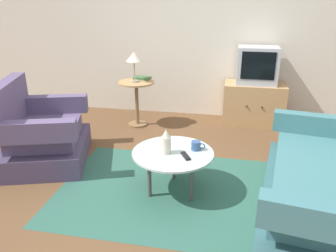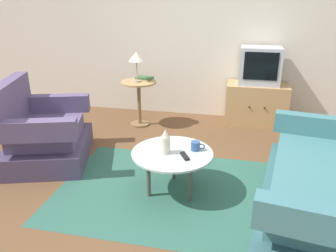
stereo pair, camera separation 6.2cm
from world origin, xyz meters
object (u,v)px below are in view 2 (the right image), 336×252
(armchair, at_px, (42,135))
(coffee_table, at_px, (172,156))
(tv_stand, at_px, (256,104))
(vase, at_px, (165,142))
(table_lamp, at_px, (136,58))
(mug, at_px, (196,146))
(book, at_px, (145,78))
(side_table, at_px, (139,94))
(television, at_px, (260,66))
(tv_remote_dark, at_px, (185,156))

(armchair, bearing_deg, coffee_table, 60.47)
(tv_stand, relative_size, vase, 3.69)
(table_lamp, height_order, mug, table_lamp)
(armchair, bearing_deg, book, 134.28)
(tv_stand, bearing_deg, armchair, -144.72)
(side_table, distance_m, mug, 1.80)
(tv_stand, xyz_separation_m, television, (0.00, 0.01, 0.54))
(vase, bearing_deg, coffee_table, 30.48)
(vase, bearing_deg, book, 111.49)
(tv_stand, bearing_deg, book, -171.89)
(coffee_table, relative_size, book, 3.09)
(coffee_table, height_order, side_table, side_table)
(tv_remote_dark, bearing_deg, tv_stand, -46.34)
(television, distance_m, tv_remote_dark, 2.20)
(television, height_order, mug, television)
(coffee_table, xyz_separation_m, tv_stand, (0.80, 1.96, -0.07))
(television, distance_m, table_lamp, 1.67)
(coffee_table, bearing_deg, book, 113.34)
(television, bearing_deg, table_lamp, -165.93)
(television, bearing_deg, side_table, -166.45)
(coffee_table, bearing_deg, tv_stand, 67.73)
(vase, height_order, tv_remote_dark, vase)
(coffee_table, bearing_deg, table_lamp, 117.21)
(armchair, height_order, tv_remote_dark, armchair)
(side_table, height_order, television, television)
(table_lamp, bearing_deg, vase, -64.79)
(tv_stand, xyz_separation_m, book, (-1.56, -0.22, 0.35))
(side_table, xyz_separation_m, table_lamp, (-0.01, -0.02, 0.50))
(mug, bearing_deg, armchair, 172.10)
(side_table, height_order, vase, side_table)
(armchair, bearing_deg, tv_remote_dark, 59.01)
(side_table, xyz_separation_m, tv_stand, (1.60, 0.37, -0.16))
(television, distance_m, mug, 2.02)
(television, bearing_deg, coffee_table, -112.15)
(armchair, bearing_deg, tv_stand, 107.81)
(vase, distance_m, mug, 0.29)
(tv_remote_dark, bearing_deg, table_lamp, 1.72)
(armchair, height_order, vase, armchair)
(coffee_table, bearing_deg, vase, -149.52)
(coffee_table, bearing_deg, mug, 23.05)
(tv_stand, distance_m, tv_remote_dark, 2.15)
(coffee_table, height_order, tv_stand, tv_stand)
(side_table, xyz_separation_m, book, (0.04, 0.15, 0.20))
(book, bearing_deg, coffee_table, -60.13)
(coffee_table, bearing_deg, side_table, 116.58)
(vase, relative_size, tv_remote_dark, 1.51)
(book, bearing_deg, vase, -61.99)
(armchair, bearing_deg, side_table, 132.98)
(tv_remote_dark, height_order, book, book)
(tv_remote_dark, bearing_deg, side_table, 1.12)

